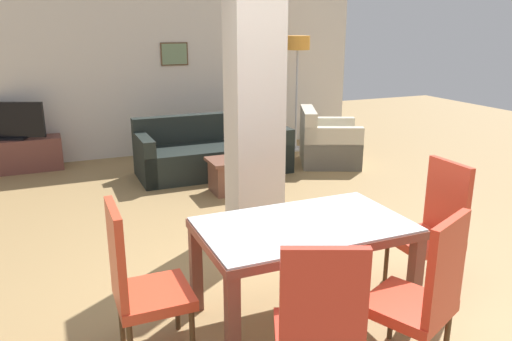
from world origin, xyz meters
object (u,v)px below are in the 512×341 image
at_px(dining_table, 304,244).
at_px(armchair, 327,145).
at_px(coffee_table, 231,175).
at_px(tv_screen, 10,121).
at_px(dining_chair_near_left, 319,325).
at_px(dining_chair_near_right, 423,293).
at_px(bottle, 243,151).
at_px(sofa, 213,153).
at_px(tv_stand, 15,155).
at_px(floor_lamp, 298,53).
at_px(dining_chair_head_left, 138,280).
at_px(dining_chair_head_right, 433,224).

bearing_deg(dining_table, armchair, 56.94).
xyz_separation_m(dining_table, coffee_table, (0.50, 2.85, -0.35)).
distance_m(armchair, tv_screen, 4.59).
relative_size(dining_chair_near_left, dining_chair_near_right, 1.00).
bearing_deg(bottle, sofa, 94.04).
height_order(armchair, tv_stand, armchair).
height_order(dining_chair_near_right, tv_stand, dining_chair_near_right).
relative_size(coffee_table, floor_lamp, 0.30).
height_order(dining_chair_head_left, coffee_table, dining_chair_head_left).
height_order(dining_chair_near_right, floor_lamp, floor_lamp).
xyz_separation_m(dining_chair_head_right, tv_stand, (-3.22, 4.92, -0.30)).
bearing_deg(sofa, armchair, 173.27).
height_order(dining_chair_head_right, tv_screen, dining_chair_head_right).
xyz_separation_m(dining_chair_near_right, armchair, (1.95, 4.37, -0.25)).
bearing_deg(dining_chair_head_left, dining_chair_head_right, 90.00).
height_order(dining_table, dining_chair_near_left, dining_chair_near_left).
xyz_separation_m(dining_chair_near_left, coffee_table, (0.86, 3.70, -0.31)).
distance_m(dining_table, floor_lamp, 5.19).
height_order(dining_chair_head_left, bottle, dining_chair_head_left).
height_order(coffee_table, floor_lamp, floor_lamp).
bearing_deg(bottle, dining_chair_head_right, -79.06).
bearing_deg(armchair, tv_screen, -83.44).
bearing_deg(floor_lamp, dining_chair_near_left, -116.23).
height_order(dining_chair_head_left, sofa, dining_chair_head_left).
distance_m(dining_chair_head_right, floor_lamp, 4.80).
xyz_separation_m(dining_chair_near_right, bottle, (0.27, 3.57, 0.00)).
height_order(dining_table, coffee_table, dining_table).
bearing_deg(sofa, bottle, 94.04).
distance_m(dining_chair_head_left, dining_chair_near_right, 1.72).
xyz_separation_m(dining_chair_head_right, sofa, (-0.60, 3.77, -0.26)).
xyz_separation_m(tv_stand, tv_screen, (0.00, -0.00, 0.50)).
relative_size(armchair, tv_screen, 1.33).
xyz_separation_m(dining_chair_near_right, tv_screen, (-2.41, 5.73, 0.20)).
height_order(dining_table, dining_chair_near_right, dining_chair_near_right).
bearing_deg(armchair, dining_chair_head_left, -20.44).
bearing_deg(floor_lamp, coffee_table, -136.64).
distance_m(dining_chair_near_left, dining_chair_near_right, 0.73).
xyz_separation_m(dining_chair_head_left, armchair, (3.47, 3.56, -0.25)).
bearing_deg(dining_chair_near_right, dining_chair_near_left, 159.24).
relative_size(dining_chair_head_right, dining_chair_head_left, 1.00).
bearing_deg(armchair, tv_stand, -83.44).
bearing_deg(dining_chair_near_left, sofa, 101.69).
height_order(dining_chair_head_left, dining_chair_near_right, same).
height_order(dining_chair_near_left, dining_chair_head_left, same).
distance_m(dining_chair_near_left, bottle, 3.75).
bearing_deg(dining_chair_near_right, sofa, 63.28).
xyz_separation_m(dining_chair_head_left, tv_stand, (-0.89, 4.92, -0.30)).
bearing_deg(bottle, dining_table, -102.93).
bearing_deg(floor_lamp, dining_table, -116.82).
distance_m(coffee_table, tv_stand, 3.29).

